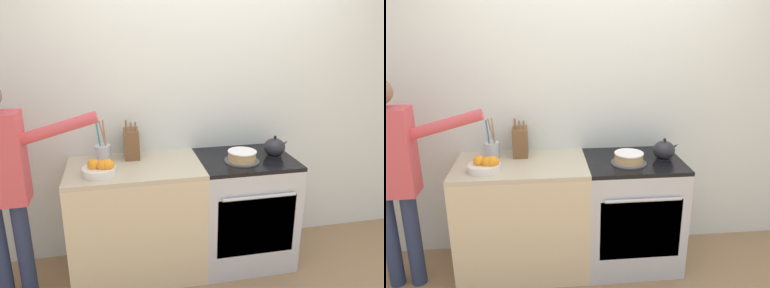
% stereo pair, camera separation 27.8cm
% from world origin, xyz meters
% --- Properties ---
extents(ground_plane, '(16.00, 16.00, 0.00)m').
position_xyz_m(ground_plane, '(0.00, 0.00, 0.00)').
color(ground_plane, '#93704C').
extents(wall_back, '(8.00, 0.04, 2.60)m').
position_xyz_m(wall_back, '(0.00, 0.63, 1.30)').
color(wall_back, silver).
rests_on(wall_back, ground_plane).
extents(counter_cabinet, '(1.00, 0.61, 0.90)m').
position_xyz_m(counter_cabinet, '(-0.62, 0.31, 0.45)').
color(counter_cabinet, beige).
rests_on(counter_cabinet, ground_plane).
extents(stove_range, '(0.74, 0.65, 0.90)m').
position_xyz_m(stove_range, '(0.25, 0.30, 0.45)').
color(stove_range, '#B7BABF').
rests_on(stove_range, ground_plane).
extents(layer_cake, '(0.27, 0.27, 0.08)m').
position_xyz_m(layer_cake, '(0.19, 0.23, 0.94)').
color(layer_cake, '#4C4C51').
rests_on(layer_cake, stove_range).
extents(tea_kettle, '(0.21, 0.17, 0.17)m').
position_xyz_m(tea_kettle, '(0.49, 0.30, 0.97)').
color(tea_kettle, '#232328').
rests_on(tea_kettle, stove_range).
extents(knife_block, '(0.11, 0.17, 0.31)m').
position_xyz_m(knife_block, '(-0.62, 0.49, 1.01)').
color(knife_block, brown).
rests_on(knife_block, counter_cabinet).
extents(utensil_crock, '(0.12, 0.12, 0.33)m').
position_xyz_m(utensil_crock, '(-0.84, 0.46, 0.97)').
color(utensil_crock, '#B7BABF').
rests_on(utensil_crock, counter_cabinet).
extents(fruit_bowl, '(0.23, 0.23, 0.12)m').
position_xyz_m(fruit_bowl, '(-0.86, 0.18, 0.94)').
color(fruit_bowl, silver).
rests_on(fruit_bowl, counter_cabinet).
extents(person_baker, '(0.91, 0.20, 1.57)m').
position_xyz_m(person_baker, '(-1.50, 0.17, 0.93)').
color(person_baker, '#283351').
rests_on(person_baker, ground_plane).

